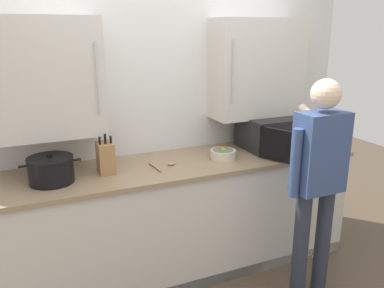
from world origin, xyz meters
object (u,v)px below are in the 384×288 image
Objects in this scene: fruit_bowl at (223,153)px; stock_pot at (51,170)px; wooden_spoon at (164,165)px; person_figure at (317,174)px; microwave_oven at (273,133)px; knife_block at (106,158)px.

stock_pot reaches higher than fruit_bowl.
person_figure reaches higher than wooden_spoon.
microwave_oven reaches higher than stock_pot.
wooden_spoon is at bearing 143.36° from person_figure.
stock_pot is 0.24× the size of person_figure.
fruit_bowl is at bearing -2.93° from knife_block.
stock_pot is 0.38m from knife_block.
stock_pot is at bearing 179.97° from wooden_spoon.
stock_pot is 1.81m from person_figure.
knife_block reaches higher than fruit_bowl.
fruit_bowl is 0.50m from wooden_spoon.
knife_block is at bearing 5.20° from stock_pot.
fruit_bowl is 0.13× the size of person_figure.
microwave_oven is 1.99× the size of stock_pot.
wooden_spoon is at bearing 178.54° from fruit_bowl.
wooden_spoon is (-0.50, 0.01, -0.03)m from fruit_bowl.
microwave_oven is at bearing 4.26° from wooden_spoon.
microwave_oven reaches higher than wooden_spoon.
stock_pot is 1.35× the size of knife_block.
knife_block reaches higher than stock_pot.
fruit_bowl is 0.94× the size of wooden_spoon.
stock_pot reaches higher than wooden_spoon.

